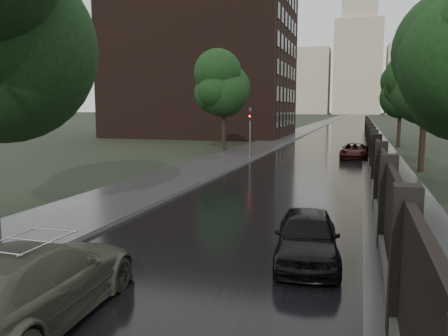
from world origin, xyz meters
The scene contains 14 objects.
ground centered at (0.00, 0.00, 0.00)m, with size 800.00×800.00×0.00m, color black.
road centered at (0.00, 190.00, 0.01)m, with size 8.00×420.00×0.02m, color black.
sidewalk_left centered at (-6.00, 190.00, 0.08)m, with size 4.00×420.00×0.16m, color #2D2D2D.
verge_right centered at (5.50, 190.00, 0.04)m, with size 3.00×420.00×0.08m, color #2D2D2D.
fence_right centered at (4.60, 32.01, 1.01)m, with size 0.45×75.72×2.70m.
tree_left_far centered at (-8.00, 30.00, 5.24)m, with size 4.25×4.25×7.39m.
tree_right_b centered at (7.50, 22.00, 4.95)m, with size 4.08×4.08×7.01m.
tree_right_c centered at (7.50, 40.00, 4.95)m, with size 4.08×4.08×7.01m.
traffic_light centered at (-4.30, 24.99, 2.40)m, with size 0.16×0.32×4.00m.
brick_building centered at (-18.00, 52.00, 10.00)m, with size 24.00×18.00×20.00m, color black.
stalinist_tower centered at (0.00, 300.00, 38.38)m, with size 92.00×30.00×159.00m.
volga_sedan centered at (-1.80, -1.40, 0.77)m, with size 2.16×5.31×1.54m, color #454839.
car_right_near centered at (2.61, 3.44, 0.67)m, with size 1.58×3.93×1.34m, color black.
car_right_far centered at (3.40, 27.90, 0.61)m, with size 2.04×4.43×1.23m, color black.
Camera 1 is at (3.83, -7.59, 3.94)m, focal length 35.00 mm.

